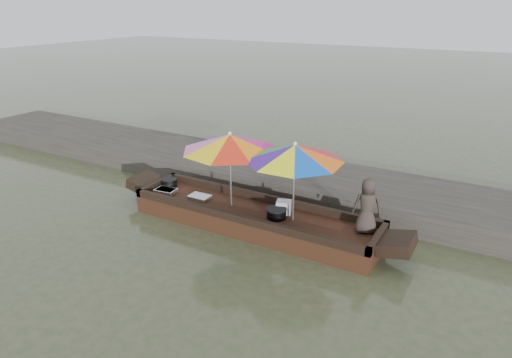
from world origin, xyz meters
The scene contains 11 objects.
water centered at (0.00, 0.00, 0.00)m, with size 80.00×80.00×0.00m, color #384227.
dock centered at (0.00, 2.20, 0.25)m, with size 22.00×2.20×0.50m, color #2D2B26.
boat_hull centered at (0.00, 0.00, 0.17)m, with size 5.05×1.20×0.35m, color #371F12.
cooking_pot centered at (-2.27, 0.17, 0.44)m, with size 0.35×0.35×0.19m, color black.
tray_crayfish centered at (-2.11, -0.14, 0.39)m, with size 0.45×0.31×0.09m, color silver.
tray_scallop centered at (-1.30, -0.01, 0.38)m, with size 0.45×0.31×0.06m, color silver.
charcoal_grill centered at (0.53, -0.04, 0.44)m, with size 0.37×0.37×0.18m, color black.
supply_bag centered at (0.56, 0.22, 0.48)m, with size 0.28×0.22×0.26m, color silver.
vendor centered at (2.17, 0.24, 0.87)m, with size 0.51×0.33×1.03m, color #342B26.
umbrella_bow centered at (-0.52, 0.00, 1.12)m, with size 1.90×1.90×1.55m, color #E51486, non-canonical shape.
umbrella_stern centered at (0.86, 0.00, 1.12)m, with size 1.79×1.79×1.55m, color #FF650C, non-canonical shape.
Camera 1 is at (4.08, -7.07, 4.22)m, focal length 32.00 mm.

